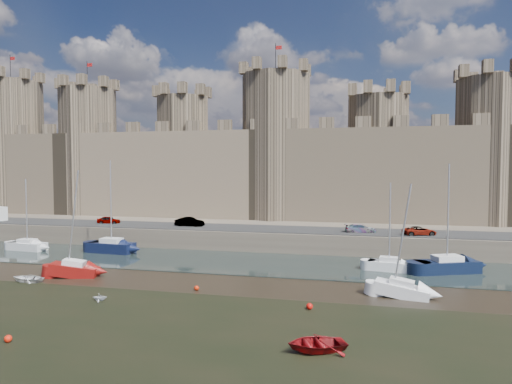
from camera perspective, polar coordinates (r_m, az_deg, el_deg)
ground at (r=31.28m, az=-19.19°, el=-16.99°), size 160.00×160.00×0.00m
seaweed_patch at (r=26.79m, az=-26.57°, el=-20.65°), size 70.00×34.00×0.01m
water_channel at (r=52.34m, az=-4.79°, el=-8.63°), size 160.00×12.00×0.08m
quay at (r=86.72m, az=2.61°, el=-3.15°), size 160.00×60.00×2.50m
road at (r=61.38m, az=-1.89°, el=-4.51°), size 160.00×7.00×0.10m
castle at (r=74.59m, az=0.44°, el=3.86°), size 108.50×11.00×29.00m
car_0 at (r=69.53m, az=-17.93°, el=-3.35°), size 3.39×1.75×1.10m
car_1 at (r=63.62m, az=-8.30°, el=-3.72°), size 4.01×1.48×1.31m
car_2 at (r=58.49m, az=12.92°, el=-4.47°), size 4.00×2.22×1.10m
car_3 at (r=58.13m, az=19.75°, el=-4.62°), size 4.33×2.96×1.10m
sailboat_0 at (r=65.59m, az=-26.67°, el=-5.95°), size 5.02×2.30×9.12m
sailboat_1 at (r=59.82m, az=-17.60°, el=-6.47°), size 5.87×2.65×11.45m
sailboat_2 at (r=49.16m, az=16.31°, el=-8.66°), size 4.39×2.24×9.04m
sailboat_3 at (r=50.33m, az=22.76°, el=-8.41°), size 6.70×4.68×10.95m
sailboat_4 at (r=48.36m, az=-21.75°, el=-8.94°), size 4.76×2.80×10.44m
sailboat_5 at (r=40.09m, az=17.76°, el=-11.45°), size 4.57×2.39×9.38m
dinghy_3 at (r=39.36m, az=-18.95°, el=-12.32°), size 1.32×1.19×0.62m
dinghy_4 at (r=28.01m, az=7.57°, el=-18.46°), size 4.39×4.01×0.74m
dinghy_6 at (r=48.18m, az=-26.66°, el=-9.64°), size 3.08×2.27×0.62m
buoy_1 at (r=40.64m, az=-7.44°, el=-11.82°), size 0.43×0.43×0.43m
buoy_3 at (r=35.42m, az=6.70°, el=-14.01°), size 0.50×0.50×0.50m
buoy_4 at (r=32.80m, az=-28.57°, el=-15.81°), size 0.46×0.46×0.46m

